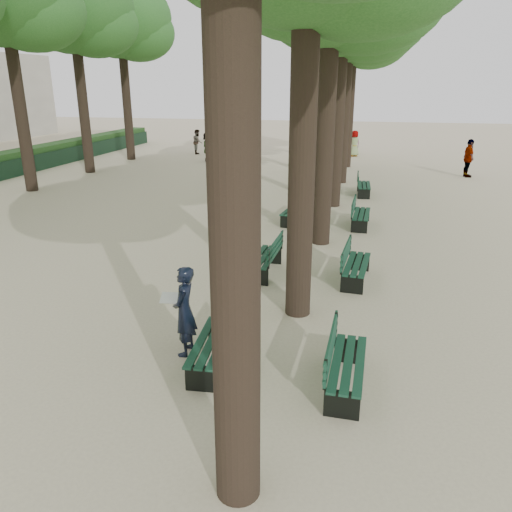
# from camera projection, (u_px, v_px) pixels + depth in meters

# --- Properties ---
(ground) EXTENTS (120.00, 120.00, 0.00)m
(ground) POSITION_uv_depth(u_px,v_px,m) (180.00, 382.00, 8.09)
(ground) COLOR beige
(ground) RESTS_ON ground
(tree_central_4) EXTENTS (6.00, 6.00, 9.95)m
(tree_central_4) POSITION_uv_depth(u_px,v_px,m) (350.00, 9.00, 21.87)
(tree_central_4) COLOR #33261C
(tree_central_4) RESTS_ON ground
(tree_central_5) EXTENTS (6.00, 6.00, 9.95)m
(tree_central_5) POSITION_uv_depth(u_px,v_px,m) (354.00, 22.00, 26.48)
(tree_central_5) COLOR #33261C
(tree_central_5) RESTS_ON ground
(tree_far_4) EXTENTS (6.00, 6.00, 10.45)m
(tree_far_4) POSITION_uv_depth(u_px,v_px,m) (72.00, 7.00, 24.48)
(tree_far_4) COLOR #33261C
(tree_far_4) RESTS_ON ground
(tree_far_5) EXTENTS (6.00, 6.00, 10.45)m
(tree_far_5) POSITION_uv_depth(u_px,v_px,m) (120.00, 19.00, 29.09)
(tree_far_5) COLOR #33261C
(tree_far_5) RESTS_ON ground
(bench_left_0) EXTENTS (0.71, 1.84, 0.92)m
(bench_left_0) POSITION_uv_depth(u_px,v_px,m) (212.00, 351.00, 8.50)
(bench_left_0) COLOR black
(bench_left_0) RESTS_ON ground
(bench_left_1) EXTENTS (0.62, 1.82, 0.92)m
(bench_left_1) POSITION_uv_depth(u_px,v_px,m) (265.00, 263.00, 12.62)
(bench_left_1) COLOR black
(bench_left_1) RESTS_ON ground
(bench_left_2) EXTENTS (0.81, 1.86, 0.92)m
(bench_left_2) POSITION_uv_depth(u_px,v_px,m) (294.00, 215.00, 17.29)
(bench_left_2) COLOR black
(bench_left_2) RESTS_ON ground
(bench_left_3) EXTENTS (0.61, 1.81, 0.92)m
(bench_left_3) POSITION_uv_depth(u_px,v_px,m) (311.00, 186.00, 22.03)
(bench_left_3) COLOR black
(bench_left_3) RESTS_ON ground
(bench_right_0) EXTENTS (0.62, 1.81, 0.92)m
(bench_right_0) POSITION_uv_depth(u_px,v_px,m) (346.00, 373.00, 7.86)
(bench_right_0) COLOR black
(bench_right_0) RESTS_ON ground
(bench_right_1) EXTENTS (0.71, 1.84, 0.92)m
(bench_right_1) POSITION_uv_depth(u_px,v_px,m) (356.00, 271.00, 12.13)
(bench_right_1) COLOR black
(bench_right_1) RESTS_ON ground
(bench_right_2) EXTENTS (0.63, 1.82, 0.92)m
(bench_right_2) POSITION_uv_depth(u_px,v_px,m) (361.00, 219.00, 16.78)
(bench_right_2) COLOR black
(bench_right_2) RESTS_ON ground
(bench_right_3) EXTENTS (0.64, 1.82, 0.92)m
(bench_right_3) POSITION_uv_depth(u_px,v_px,m) (364.00, 189.00, 21.51)
(bench_right_3) COLOR black
(bench_right_3) RESTS_ON ground
(man_with_map) EXTENTS (0.61, 0.67, 1.64)m
(man_with_map) POSITION_uv_depth(u_px,v_px,m) (184.00, 311.00, 8.71)
(man_with_map) COLOR black
(man_with_map) RESTS_ON ground
(pedestrian_d) EXTENTS (0.85, 0.77, 1.67)m
(pedestrian_d) POSITION_uv_depth(u_px,v_px,m) (354.00, 144.00, 32.78)
(pedestrian_d) COLOR #262628
(pedestrian_d) RESTS_ON ground
(pedestrian_e) EXTENTS (0.91, 1.65, 1.76)m
(pedestrian_e) POSITION_uv_depth(u_px,v_px,m) (207.00, 147.00, 30.69)
(pedestrian_e) COLOR #262628
(pedestrian_e) RESTS_ON ground
(pedestrian_b) EXTENTS (0.88, 1.20, 1.81)m
(pedestrian_b) POSITION_uv_depth(u_px,v_px,m) (344.00, 140.00, 34.23)
(pedestrian_b) COLOR #262628
(pedestrian_b) RESTS_ON ground
(pedestrian_c) EXTENTS (0.57, 1.18, 1.93)m
(pedestrian_c) POSITION_uv_depth(u_px,v_px,m) (469.00, 158.00, 25.45)
(pedestrian_c) COLOR #262628
(pedestrian_c) RESTS_ON ground
(pedestrian_a) EXTENTS (0.57, 0.86, 1.63)m
(pedestrian_a) POSITION_uv_depth(u_px,v_px,m) (198.00, 142.00, 33.94)
(pedestrian_a) COLOR #262628
(pedestrian_a) RESTS_ON ground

